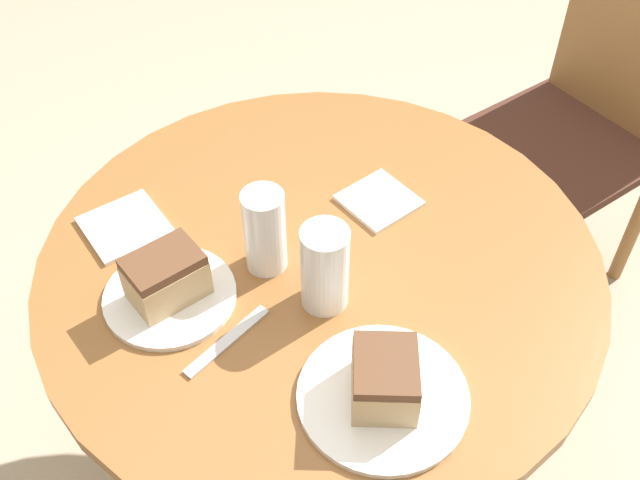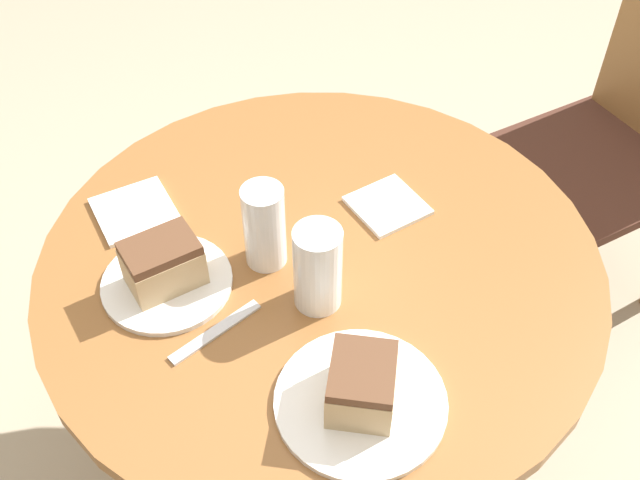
{
  "view_description": "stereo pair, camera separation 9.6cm",
  "coord_description": "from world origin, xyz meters",
  "px_view_note": "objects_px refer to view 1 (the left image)",
  "views": [
    {
      "loc": [
        0.58,
        -0.59,
        1.61
      ],
      "look_at": [
        0.0,
        0.0,
        0.74
      ],
      "focal_mm": 42.0,
      "sensor_mm": 36.0,
      "label": 1
    },
    {
      "loc": [
        0.64,
        -0.52,
        1.61
      ],
      "look_at": [
        0.0,
        0.0,
        0.74
      ],
      "focal_mm": 42.0,
      "sensor_mm": 36.0,
      "label": 2
    }
  ],
  "objects_px": {
    "plate_far": "(383,396)",
    "cake_slice_far": "(385,379)",
    "glass_lemonade": "(325,272)",
    "glass_water": "(265,235)",
    "cake_slice_near": "(166,277)",
    "plate_near": "(170,296)",
    "chair": "(572,126)"
  },
  "relations": [
    {
      "from": "cake_slice_near",
      "to": "glass_water",
      "type": "relative_size",
      "value": 0.82
    },
    {
      "from": "glass_water",
      "to": "chair",
      "type": "bearing_deg",
      "value": 87.38
    },
    {
      "from": "plate_far",
      "to": "cake_slice_far",
      "type": "xyz_separation_m",
      "value": [
        -0.0,
        0.0,
        0.04
      ]
    },
    {
      "from": "plate_near",
      "to": "glass_water",
      "type": "height_order",
      "value": "glass_water"
    },
    {
      "from": "chair",
      "to": "glass_water",
      "type": "bearing_deg",
      "value": -82.38
    },
    {
      "from": "cake_slice_far",
      "to": "glass_water",
      "type": "distance_m",
      "value": 0.31
    },
    {
      "from": "plate_near",
      "to": "cake_slice_near",
      "type": "height_order",
      "value": "cake_slice_near"
    },
    {
      "from": "plate_near",
      "to": "cake_slice_near",
      "type": "distance_m",
      "value": 0.05
    },
    {
      "from": "plate_far",
      "to": "glass_lemonade",
      "type": "xyz_separation_m",
      "value": [
        -0.18,
        0.07,
        0.06
      ]
    },
    {
      "from": "chair",
      "to": "glass_water",
      "type": "distance_m",
      "value": 1.01
    },
    {
      "from": "glass_lemonade",
      "to": "cake_slice_near",
      "type": "bearing_deg",
      "value": -136.3
    },
    {
      "from": "cake_slice_near",
      "to": "glass_water",
      "type": "height_order",
      "value": "glass_water"
    },
    {
      "from": "chair",
      "to": "glass_lemonade",
      "type": "relative_size",
      "value": 6.27
    },
    {
      "from": "cake_slice_far",
      "to": "glass_lemonade",
      "type": "distance_m",
      "value": 0.2
    },
    {
      "from": "glass_lemonade",
      "to": "cake_slice_far",
      "type": "bearing_deg",
      "value": -21.28
    },
    {
      "from": "cake_slice_near",
      "to": "chair",
      "type": "bearing_deg",
      "value": 85.02
    },
    {
      "from": "plate_near",
      "to": "plate_far",
      "type": "relative_size",
      "value": 0.86
    },
    {
      "from": "plate_far",
      "to": "glass_lemonade",
      "type": "distance_m",
      "value": 0.2
    },
    {
      "from": "chair",
      "to": "plate_far",
      "type": "bearing_deg",
      "value": -65.68
    },
    {
      "from": "cake_slice_near",
      "to": "cake_slice_far",
      "type": "height_order",
      "value": "cake_slice_near"
    },
    {
      "from": "glass_water",
      "to": "plate_far",
      "type": "bearing_deg",
      "value": -11.3
    },
    {
      "from": "cake_slice_near",
      "to": "glass_water",
      "type": "bearing_deg",
      "value": 71.0
    },
    {
      "from": "glass_lemonade",
      "to": "plate_far",
      "type": "bearing_deg",
      "value": -21.28
    },
    {
      "from": "plate_far",
      "to": "glass_water",
      "type": "relative_size",
      "value": 1.62
    },
    {
      "from": "chair",
      "to": "cake_slice_far",
      "type": "height_order",
      "value": "chair"
    },
    {
      "from": "chair",
      "to": "glass_water",
      "type": "relative_size",
      "value": 6.22
    },
    {
      "from": "cake_slice_far",
      "to": "glass_lemonade",
      "type": "bearing_deg",
      "value": 158.72
    },
    {
      "from": "plate_far",
      "to": "cake_slice_far",
      "type": "height_order",
      "value": "cake_slice_far"
    },
    {
      "from": "plate_far",
      "to": "glass_lemonade",
      "type": "height_order",
      "value": "glass_lemonade"
    },
    {
      "from": "cake_slice_far",
      "to": "glass_lemonade",
      "type": "height_order",
      "value": "glass_lemonade"
    },
    {
      "from": "plate_far",
      "to": "cake_slice_far",
      "type": "distance_m",
      "value": 0.04
    },
    {
      "from": "cake_slice_far",
      "to": "glass_water",
      "type": "xyz_separation_m",
      "value": [
        -0.3,
        0.06,
        0.02
      ]
    }
  ]
}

